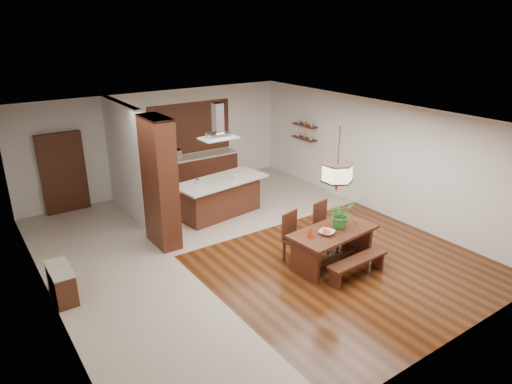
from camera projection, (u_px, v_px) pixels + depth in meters
room_shell at (244, 158)px, 9.44m from camera, size 9.00×9.04×2.92m
tile_hallway at (125, 285)px, 8.70m from camera, size 2.50×9.00×0.01m
tile_kitchen at (233, 201)px, 12.76m from camera, size 5.50×4.00×0.01m
soffit_band at (244, 119)px, 9.15m from camera, size 8.00×9.00×0.02m
partition_pier at (160, 183)px, 9.83m from camera, size 0.45×1.00×2.90m
partition_stub at (126, 160)px, 11.45m from camera, size 0.18×2.40×2.90m
hallway_console at (62, 283)px, 8.18m from camera, size 0.37×0.88×0.63m
hallway_doorway at (63, 173)px, 11.74m from camera, size 1.10×0.20×2.10m
rear_counter at (196, 171)px, 13.76m from camera, size 2.60×0.62×0.95m
kitchen_window at (190, 128)px, 13.51m from camera, size 2.60×0.08×1.50m
shelf_lower at (304, 138)px, 13.73m from camera, size 0.26×0.90×0.04m
shelf_upper at (305, 125)px, 13.59m from camera, size 0.26×0.90×0.04m
dining_table at (333, 239)px, 9.28m from camera, size 1.91×1.08×0.76m
dining_bench at (357, 268)px, 8.93m from camera, size 1.42×0.35×0.40m
dining_chair_left at (297, 238)px, 9.42m from camera, size 0.56×0.56×1.05m
dining_chair_right at (327, 226)px, 9.97m from camera, size 0.55×0.55×1.05m
pendant_lantern at (338, 160)px, 8.69m from camera, size 0.64×0.64×1.31m
foliage_plant at (341, 214)px, 9.25m from camera, size 0.53×0.47×0.57m
fruit_bowl at (327, 232)px, 9.03m from camera, size 0.40×0.40×0.07m
napkin_cone at (311, 232)px, 8.89m from camera, size 0.18×0.18×0.23m
gold_ornament at (356, 222)px, 9.46m from camera, size 0.08×0.08×0.11m
kitchen_island at (220, 197)px, 11.66m from camera, size 2.49×1.34×0.98m
range_hood at (218, 121)px, 10.97m from camera, size 0.90×0.55×0.87m
island_cup at (234, 176)px, 11.59m from camera, size 0.13×0.13×0.10m
microwave at (171, 155)px, 13.11m from camera, size 0.57×0.42×0.30m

